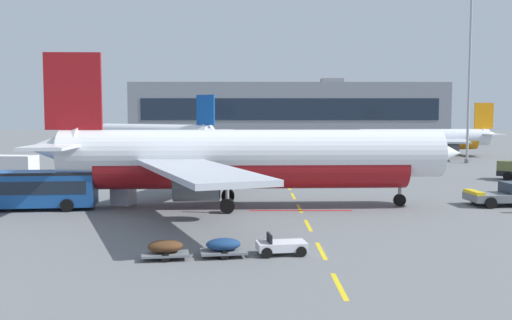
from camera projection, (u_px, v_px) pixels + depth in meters
The scene contains 12 objects.
ground at pixel (488, 182), 62.61m from camera, with size 400.00×400.00×0.00m, color slate.
apron_paint_markings at pixel (287, 184), 61.01m from camera, with size 8.00×96.35×0.01m.
airliner_foreground at pixel (245, 158), 45.74m from camera, with size 34.74×34.61×12.20m.
pushback_tug at pixel (508, 194), 46.85m from camera, with size 6.16×3.49×2.08m.
airliner_mid_left at pixel (156, 135), 108.22m from camera, with size 28.26×26.36×10.78m.
airliner_far_center at pixel (426, 139), 101.46m from camera, with size 26.72×26.55×9.37m.
apron_shuttle_bus at pixel (16, 188), 44.58m from camera, with size 12.23×3.93×3.00m.
catering_truck at pixel (6, 170), 59.85m from camera, with size 7.24×3.32×3.14m.
baggage_train at pixel (224, 247), 30.09m from camera, with size 8.72×2.79×1.14m.
uld_cargo_container at pixel (123, 195), 47.24m from camera, with size 1.94×1.91×1.60m.
apron_light_mast_far at pixel (470, 40), 85.63m from camera, with size 1.80×1.80×30.16m.
terminal_satellite at pixel (287, 112), 161.02m from camera, with size 83.65×25.51×17.20m.
Camera 1 is at (14.18, -21.99, 7.47)m, focal length 40.42 mm.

